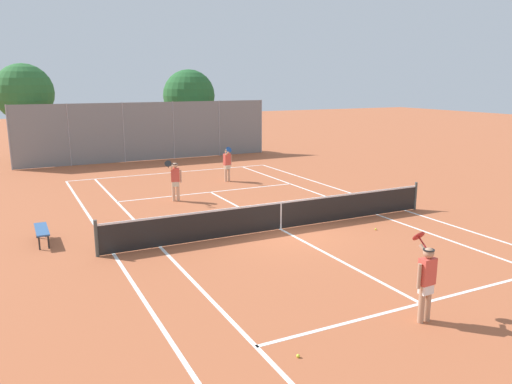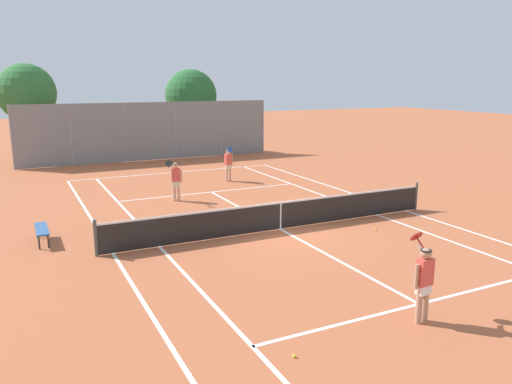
{
  "view_description": "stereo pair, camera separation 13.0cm",
  "coord_description": "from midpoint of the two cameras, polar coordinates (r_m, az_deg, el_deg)",
  "views": [
    {
      "loc": [
        -7.92,
        -13.98,
        4.86
      ],
      "look_at": [
        -0.17,
        1.5,
        1.0
      ],
      "focal_mm": 35.0,
      "sensor_mm": 36.0,
      "label": 1
    },
    {
      "loc": [
        -7.81,
        -14.04,
        4.86
      ],
      "look_at": [
        -0.17,
        1.5,
        1.0
      ],
      "focal_mm": 35.0,
      "sensor_mm": 36.0,
      "label": 2
    }
  ],
  "objects": [
    {
      "name": "loose_tennis_ball_0",
      "position": [
        9.45,
        4.42,
        -18.17
      ],
      "size": [
        0.07,
        0.07,
        0.07
      ],
      "primitive_type": "sphere",
      "color": "#D1DB33",
      "rests_on": "ground"
    },
    {
      "name": "court_line_markings",
      "position": [
        16.78,
        2.61,
        -4.26
      ],
      "size": [
        11.1,
        23.9,
        0.01
      ],
      "color": "white",
      "rests_on": "ground"
    },
    {
      "name": "tree_behind_left",
      "position": [
        33.39,
        -24.91,
        10.07
      ],
      "size": [
        3.43,
        3.43,
        5.9
      ],
      "color": "brown",
      "rests_on": "ground"
    },
    {
      "name": "player_near_side",
      "position": [
        10.82,
        18.53,
        -9.42
      ],
      "size": [
        0.64,
        0.75,
        1.77
      ],
      "color": "tan",
      "rests_on": "ground"
    },
    {
      "name": "player_far_left",
      "position": [
        20.74,
        -9.39,
        1.47
      ],
      "size": [
        0.82,
        0.7,
        1.77
      ],
      "color": "#D8A884",
      "rests_on": "ground"
    },
    {
      "name": "loose_tennis_ball_1",
      "position": [
        17.12,
        13.31,
        -4.15
      ],
      "size": [
        0.07,
        0.07,
        0.07
      ],
      "primitive_type": "sphere",
      "color": "#D1DB33",
      "rests_on": "ground"
    },
    {
      "name": "back_fence",
      "position": [
        31.8,
        -12.24,
        6.78
      ],
      "size": [
        15.72,
        0.08,
        3.62
      ],
      "color": "gray",
      "rests_on": "ground"
    },
    {
      "name": "ground_plane",
      "position": [
        16.78,
        2.61,
        -4.27
      ],
      "size": [
        120.0,
        120.0,
        0.0
      ],
      "primitive_type": "plane",
      "color": "#B25B38"
    },
    {
      "name": "player_far_right",
      "position": [
        24.62,
        -3.46,
        3.35
      ],
      "size": [
        0.56,
        0.82,
        1.77
      ],
      "color": "#D8A884",
      "rests_on": "ground"
    },
    {
      "name": "tree_behind_right",
      "position": [
        35.58,
        -7.77,
        10.68
      ],
      "size": [
        3.57,
        3.57,
        5.66
      ],
      "color": "brown",
      "rests_on": "ground"
    },
    {
      "name": "tennis_net",
      "position": [
        16.64,
        2.63,
        -2.6
      ],
      "size": [
        12.0,
        0.1,
        1.07
      ],
      "color": "#474C47",
      "rests_on": "ground"
    },
    {
      "name": "courtside_bench",
      "position": [
        16.62,
        -23.5,
        -4.03
      ],
      "size": [
        0.36,
        1.5,
        0.47
      ],
      "color": "#33598C",
      "rests_on": "ground"
    }
  ]
}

